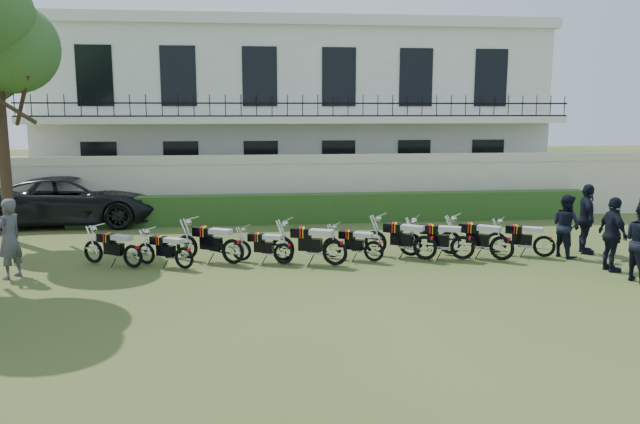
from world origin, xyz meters
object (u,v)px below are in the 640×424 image
object	(u,v)px
motorcycle_5	(374,246)
motorcycle_9	(545,241)
motorcycle_8	(502,242)
motorcycle_3	(284,248)
motorcycle_6	(425,242)
motorcycle_7	(463,242)
suv	(74,200)
motorcycle_4	(335,246)
officer_2	(613,234)
motorcycle_1	(184,253)
inspector	(9,239)
motorcycle_2	(233,245)
officer_5	(586,219)
motorcycle_0	(133,251)
officer_4	(566,226)

from	to	relation	value
motorcycle_5	motorcycle_9	size ratio (longest dim) A/B	0.94
motorcycle_8	motorcycle_9	xyz separation A→B (m)	(1.26, 0.24, -0.05)
motorcycle_3	motorcycle_6	size ratio (longest dim) A/B	0.91
motorcycle_7	suv	world-z (taller)	suv
motorcycle_4	motorcycle_6	distance (m)	2.42
suv	officer_2	world-z (taller)	officer_2
motorcycle_1	inspector	distance (m)	3.96
motorcycle_9	motorcycle_6	bearing A→B (deg)	119.05
suv	motorcycle_9	bearing A→B (deg)	-115.96
motorcycle_2	inspector	xyz separation A→B (m)	(-5.09, -0.68, 0.43)
motorcycle_1	inspector	xyz separation A→B (m)	(-3.91, -0.34, 0.51)
officer_5	motorcycle_8	bearing A→B (deg)	120.82
inspector	motorcycle_5	bearing A→B (deg)	117.37
motorcycle_8	motorcycle_0	bearing A→B (deg)	124.63
motorcycle_2	inspector	distance (m)	5.15
motorcycle_7	officer_4	world-z (taller)	officer_4
motorcycle_2	motorcycle_8	distance (m)	6.90
motorcycle_1	officer_4	distance (m)	9.94
suv	officer_5	world-z (taller)	officer_5
motorcycle_3	officer_5	size ratio (longest dim) A/B	0.84
motorcycle_0	motorcycle_4	xyz separation A→B (m)	(4.97, -0.31, 0.06)
officer_2	motorcycle_3	bearing A→B (deg)	78.31
motorcycle_5	officer_2	size ratio (longest dim) A/B	0.84
motorcycle_1	officer_5	size ratio (longest dim) A/B	0.80
motorcycle_6	officer_2	size ratio (longest dim) A/B	0.96
motorcycle_1	suv	xyz separation A→B (m)	(-4.35, 6.67, 0.40)
motorcycle_4	motorcycle_5	size ratio (longest dim) A/B	1.26
motorcycle_3	officer_5	distance (m)	8.26
officer_2	officer_4	size ratio (longest dim) A/B	1.08
officer_4	officer_5	size ratio (longest dim) A/B	0.88
inspector	officer_4	distance (m)	13.86
inspector	officer_5	xyz separation A→B (m)	(14.59, 0.94, 0.01)
motorcycle_4	officer_5	bearing A→B (deg)	-60.19
motorcycle_7	suv	bearing A→B (deg)	83.81
motorcycle_3	motorcycle_0	bearing A→B (deg)	113.21
motorcycle_3	inspector	size ratio (longest dim) A/B	0.85
suv	inspector	size ratio (longest dim) A/B	3.18
inspector	officer_2	size ratio (longest dim) A/B	1.03
motorcycle_3	motorcycle_5	bearing A→B (deg)	-66.57
motorcycle_5	motorcycle_3	bearing A→B (deg)	119.26
motorcycle_0	motorcycle_1	bearing A→B (deg)	-70.75
motorcycle_0	motorcycle_3	xyz separation A→B (m)	(3.71, -0.01, -0.03)
officer_2	officer_5	size ratio (longest dim) A/B	0.96
motorcycle_9	motorcycle_8	bearing A→B (deg)	130.34
motorcycle_4	suv	world-z (taller)	suv
motorcycle_7	inspector	distance (m)	11.02
motorcycle_9	inspector	distance (m)	13.26
motorcycle_9	inspector	xyz separation A→B (m)	(-13.24, -0.54, 0.48)
motorcycle_8	officer_5	world-z (taller)	officer_5
motorcycle_5	officer_4	bearing A→B (deg)	-60.25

